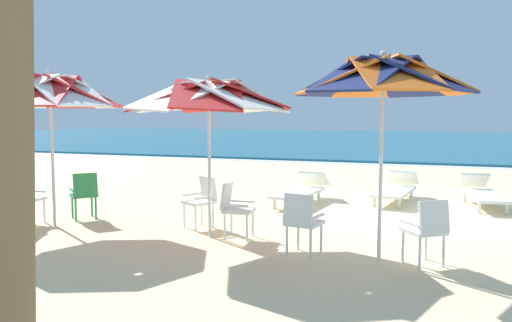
# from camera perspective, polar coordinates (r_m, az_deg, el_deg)

# --- Properties ---
(ground_plane) EXTENTS (80.00, 80.00, 0.00)m
(ground_plane) POSITION_cam_1_polar(r_m,az_deg,el_deg) (9.90, 15.81, -6.15)
(ground_plane) COLOR beige
(sea) EXTENTS (80.00, 36.00, 0.10)m
(sea) POSITION_cam_1_polar(r_m,az_deg,el_deg) (38.19, 18.52, 2.22)
(sea) COLOR #19607F
(sea) RESTS_ON ground
(surf_foam) EXTENTS (80.00, 0.70, 0.01)m
(surf_foam) POSITION_cam_1_polar(r_m,az_deg,el_deg) (19.94, 17.66, -0.48)
(surf_foam) COLOR white
(surf_foam) RESTS_ON ground
(beach_umbrella_0) EXTENTS (2.32, 2.32, 2.73)m
(beach_umbrella_0) POSITION_cam_1_polar(r_m,az_deg,el_deg) (6.77, 13.99, 8.94)
(beach_umbrella_0) COLOR silver
(beach_umbrella_0) RESTS_ON ground
(plastic_chair_0) EXTENTS (0.63, 0.63, 0.87)m
(plastic_chair_0) POSITION_cam_1_polar(r_m,az_deg,el_deg) (6.84, 18.56, -7.08)
(plastic_chair_0) COLOR white
(plastic_chair_0) RESTS_ON ground
(plastic_chair_1) EXTENTS (0.52, 0.54, 0.87)m
(plastic_chair_1) POSITION_cam_1_polar(r_m,az_deg,el_deg) (6.99, 5.19, -6.56)
(plastic_chair_1) COLOR white
(plastic_chair_1) RESTS_ON ground
(beach_umbrella_1) EXTENTS (2.62, 2.62, 2.51)m
(beach_umbrella_1) POSITION_cam_1_polar(r_m,az_deg,el_deg) (7.90, -5.29, 7.09)
(beach_umbrella_1) COLOR silver
(beach_umbrella_1) RESTS_ON ground
(plastic_chair_2) EXTENTS (0.50, 0.48, 0.87)m
(plastic_chair_2) POSITION_cam_1_polar(r_m,az_deg,el_deg) (7.94, -2.40, -5.10)
(plastic_chair_2) COLOR white
(plastic_chair_2) RESTS_ON ground
(plastic_chair_3) EXTENTS (0.61, 0.62, 0.87)m
(plastic_chair_3) POSITION_cam_1_polar(r_m,az_deg,el_deg) (8.75, -6.07, -4.16)
(plastic_chair_3) COLOR white
(plastic_chair_3) RESTS_ON ground
(beach_umbrella_2) EXTENTS (2.50, 2.50, 2.67)m
(beach_umbrella_2) POSITION_cam_1_polar(r_m,az_deg,el_deg) (9.34, -22.03, 7.07)
(beach_umbrella_2) COLOR silver
(beach_umbrella_2) RESTS_ON ground
(plastic_chair_4) EXTENTS (0.47, 0.44, 0.87)m
(plastic_chair_4) POSITION_cam_1_polar(r_m,az_deg,el_deg) (9.86, -24.39, -3.54)
(plastic_chair_4) COLOR white
(plastic_chair_4) RESTS_ON ground
(plastic_chair_5) EXTENTS (0.63, 0.63, 0.87)m
(plastic_chair_5) POSITION_cam_1_polar(r_m,az_deg,el_deg) (9.84, -18.65, -3.36)
(plastic_chair_5) COLOR #2D8C4C
(plastic_chair_5) RESTS_ON ground
(sun_lounger_0) EXTENTS (0.95, 2.22, 0.62)m
(sun_lounger_0) POSITION_cam_1_polar(r_m,az_deg,el_deg) (11.70, 23.99, -3.26)
(sun_lounger_0) COLOR white
(sun_lounger_0) RESTS_ON ground
(sun_lounger_1) EXTENTS (0.91, 2.21, 0.62)m
(sun_lounger_1) POSITION_cam_1_polar(r_m,az_deg,el_deg) (11.64, 15.36, -3.03)
(sun_lounger_1) COLOR white
(sun_lounger_1) RESTS_ON ground
(sun_lounger_2) EXTENTS (0.86, 2.20, 0.62)m
(sun_lounger_2) POSITION_cam_1_polar(r_m,az_deg,el_deg) (11.09, 5.06, -3.27)
(sun_lounger_2) COLOR white
(sun_lounger_2) RESTS_ON ground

